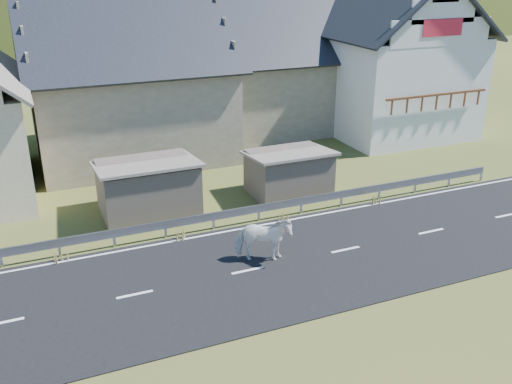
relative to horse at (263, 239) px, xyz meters
name	(u,v)px	position (x,y,z in m)	size (l,w,h in m)	color
ground	(248,271)	(-0.79, -0.46, -0.91)	(160.00, 160.00, 0.00)	#3C4A1C
road	(248,271)	(-0.79, -0.46, -0.89)	(60.00, 7.00, 0.04)	black
lane_markings	(248,270)	(-0.79, -0.46, -0.86)	(60.00, 6.60, 0.01)	silver
guardrail	(213,217)	(-0.79, 3.23, -0.34)	(28.10, 0.09, 0.75)	#93969B
shed_left	(148,188)	(-2.79, 6.04, 0.19)	(4.30, 3.30, 2.40)	#695A4C
shed_right	(289,173)	(3.71, 5.54, 0.09)	(3.80, 2.90, 2.20)	#695A4C
house_stone_a	(126,70)	(-1.79, 14.54, 3.73)	(10.80, 9.80, 8.90)	gray
house_stone_b	(278,60)	(8.21, 16.54, 3.33)	(9.80, 8.80, 8.10)	gray
house_white	(386,48)	(14.21, 13.54, 4.15)	(8.80, 10.80, 9.70)	silver
mountain	(52,60)	(4.21, 179.54, -20.91)	(440.00, 280.00, 260.00)	#2C3E16
horse	(263,239)	(0.00, 0.00, 0.00)	(2.05, 0.93, 1.73)	silver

